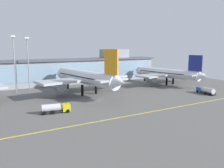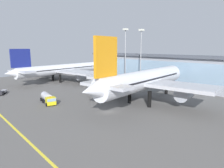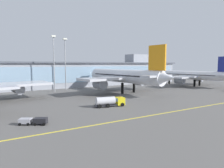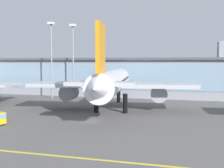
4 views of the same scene
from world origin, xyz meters
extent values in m
plane|color=#5B5956|center=(0.00, 0.00, 0.00)|extent=(180.00, 180.00, 0.00)
cube|color=yellow|center=(0.00, -22.00, 0.01)|extent=(144.00, 0.50, 0.01)
cube|color=#9399A3|center=(0.00, 46.22, 6.39)|extent=(117.30, 12.00, 12.79)
cube|color=#84A3BC|center=(0.00, 40.17, 7.03)|extent=(112.61, 0.20, 8.18)
cube|color=#4C515B|center=(0.00, 46.22, 13.19)|extent=(120.30, 14.00, 0.80)
cylinder|color=black|center=(-2.54, 10.69, 2.31)|extent=(1.10, 1.10, 4.62)
cylinder|color=black|center=(4.30, 11.77, 2.31)|extent=(1.10, 1.10, 4.62)
cylinder|color=black|center=(-2.08, 30.02, 2.31)|extent=(1.10, 1.10, 4.62)
cylinder|color=silver|center=(0.36, 14.50, 7.22)|extent=(12.14, 41.74, 5.77)
cone|color=silver|center=(-3.13, 36.63, 7.22)|extent=(6.23, 5.99, 5.48)
cone|color=silver|center=(3.90, -7.91, 7.65)|extent=(5.84, 7.04, 4.91)
cube|color=#84A3BC|center=(-2.60, 33.28, 8.23)|extent=(4.91, 4.67, 1.73)
cube|color=black|center=(0.36, 14.50, 7.65)|extent=(11.17, 35.21, 0.46)
cube|color=#B7BAC1|center=(0.36, 14.50, 6.49)|extent=(42.14, 16.20, 0.92)
cylinder|color=#999EA8|center=(-11.24, 14.18, 4.21)|extent=(4.83, 5.94, 4.04)
cylinder|color=#999EA8|center=(11.50, 17.76, 4.21)|extent=(4.83, 5.94, 4.04)
cube|color=orange|center=(3.20, -3.47, 14.72)|extent=(1.84, 7.46, 9.24)
cube|color=#B7BAC1|center=(3.20, -3.47, 8.08)|extent=(13.70, 6.54, 0.74)
cylinder|color=black|center=(-15.53, -7.37, 0.55)|extent=(1.14, 0.48, 1.10)
cylinder|color=gray|center=(-25.33, 31.90, 12.18)|extent=(0.44, 0.44, 24.36)
cube|color=silver|center=(-25.33, 31.90, 24.71)|extent=(1.80, 1.80, 0.70)
cylinder|color=gray|center=(-19.12, 35.27, 11.95)|extent=(0.44, 0.44, 23.90)
cube|color=silver|center=(-19.12, 35.27, 24.25)|extent=(1.80, 1.80, 0.70)
camera|label=1|loc=(-37.89, -74.82, 19.97)|focal=36.08mm
camera|label=2|loc=(38.79, -33.46, 16.81)|focal=32.38mm
camera|label=3|loc=(-47.17, -57.35, 12.37)|focal=31.40mm
camera|label=4|loc=(20.39, -56.06, 12.14)|focal=47.43mm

